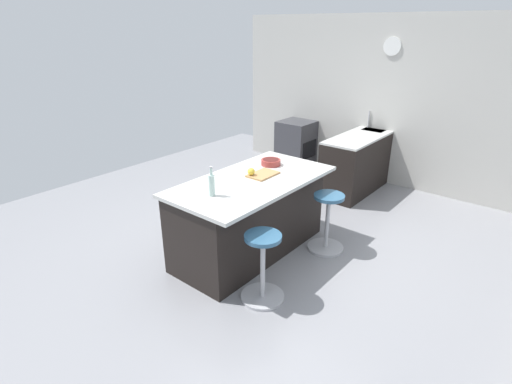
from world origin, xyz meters
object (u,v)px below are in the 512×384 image
(cutting_board, at_px, (263,174))
(fruit_bowl, at_px, (271,162))
(oven_range, at_px, (296,144))
(stool_middle, at_px, (263,269))
(water_bottle, at_px, (212,184))
(stool_by_window, at_px, (327,224))
(apple_yellow, at_px, (251,172))
(kitchen_island, at_px, (250,215))

(cutting_board, xyz_separation_m, fruit_bowl, (-0.35, -0.15, 0.03))
(oven_range, bearing_deg, stool_middle, 29.62)
(stool_middle, height_order, water_bottle, water_bottle)
(stool_by_window, xyz_separation_m, apple_yellow, (0.56, -0.71, 0.66))
(apple_yellow, relative_size, fruit_bowl, 0.35)
(oven_range, bearing_deg, water_bottle, 20.87)
(oven_range, relative_size, water_bottle, 2.84)
(cutting_board, bearing_deg, kitchen_island, -16.38)
(fruit_bowl, bearing_deg, stool_middle, 34.55)
(apple_yellow, distance_m, fruit_bowl, 0.48)
(apple_yellow, bearing_deg, water_bottle, 3.68)
(apple_yellow, xyz_separation_m, fruit_bowl, (-0.47, -0.08, -0.02))
(fruit_bowl, bearing_deg, water_bottle, 6.10)
(kitchen_island, distance_m, apple_yellow, 0.53)
(cutting_board, relative_size, fruit_bowl, 1.49)
(oven_range, xyz_separation_m, water_bottle, (3.55, 1.35, 0.62))
(oven_range, height_order, stool_by_window, oven_range)
(stool_by_window, distance_m, water_bottle, 1.58)
(stool_middle, relative_size, apple_yellow, 8.47)
(kitchen_island, distance_m, stool_middle, 0.94)
(stool_by_window, xyz_separation_m, water_bottle, (1.23, -0.67, 0.72))
(kitchen_island, bearing_deg, fruit_bowl, -169.36)
(kitchen_island, bearing_deg, stool_middle, 48.12)
(oven_range, bearing_deg, kitchen_island, 24.37)
(apple_yellow, bearing_deg, cutting_board, 149.28)
(stool_by_window, height_order, stool_middle, same)
(kitchen_island, bearing_deg, cutting_board, 163.62)
(stool_by_window, relative_size, stool_middle, 1.00)
(oven_range, relative_size, stool_by_window, 1.24)
(oven_range, bearing_deg, apple_yellow, 24.46)
(cutting_board, xyz_separation_m, apple_yellow, (0.12, -0.07, 0.05))
(oven_range, distance_m, kitchen_island, 3.23)
(oven_range, distance_m, stool_by_window, 3.08)
(stool_middle, bearing_deg, cutting_board, -141.35)
(stool_by_window, distance_m, apple_yellow, 1.12)
(oven_range, xyz_separation_m, cutting_board, (2.76, 1.38, 0.50))
(oven_range, distance_m, apple_yellow, 3.22)
(kitchen_island, relative_size, fruit_bowl, 8.17)
(stool_by_window, relative_size, cutting_board, 1.99)
(stool_by_window, bearing_deg, apple_yellow, -51.62)
(apple_yellow, bearing_deg, oven_range, -155.54)
(water_bottle, bearing_deg, stool_middle, 89.31)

